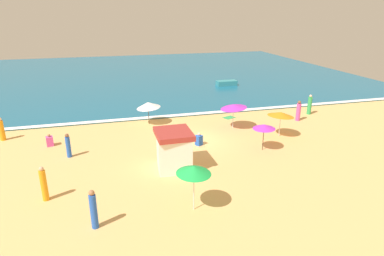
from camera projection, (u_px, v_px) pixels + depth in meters
The scene contains 19 objects.
ground_plane at pixel (196, 141), 24.53m from camera, with size 60.00×60.00×0.00m, color #E5B26B.
ocean_water at pixel (146, 74), 49.97m from camera, with size 60.00×44.00×0.10m, color #196084.
wave_breaker_foam at pixel (177, 115), 30.22m from camera, with size 57.00×0.70×0.01m, color white.
lifeguard_cabana at pixel (174, 150), 19.98m from camera, with size 2.14×2.39×2.40m.
beach_umbrella_0 at pixel (194, 170), 15.41m from camera, with size 2.38×2.38×2.37m.
beach_umbrella_1 at pixel (234, 106), 26.55m from camera, with size 2.38×2.36×2.17m.
beach_umbrella_2 at pixel (264, 127), 22.45m from camera, with size 1.98×1.97×1.89m.
beach_umbrella_3 at pixel (281, 114), 24.89m from camera, with size 2.50×2.49×2.02m.
beach_umbrella_4 at pixel (148, 105), 27.64m from camera, with size 2.18×2.15×2.01m.
beachgoer_0 at pixel (68, 146), 21.63m from camera, with size 0.36×0.36×1.64m.
beachgoer_1 at pixel (298, 111), 28.83m from camera, with size 0.53×0.53×1.79m.
beachgoer_3 at pixel (50, 141), 23.57m from camera, with size 0.54×0.54×0.88m.
beachgoer_4 at pixel (44, 184), 16.63m from camera, with size 0.45×0.45×1.89m.
beachgoer_5 at pixel (310, 105), 30.59m from camera, with size 0.52×0.52×1.86m.
beachgoer_6 at pixel (94, 210), 14.48m from camera, with size 0.43×0.43×1.90m.
beachgoer_7 at pixel (199, 140), 23.69m from camera, with size 0.57×0.57×0.94m.
beachgoer_8 at pixel (1, 130), 24.44m from camera, with size 0.55×0.55×1.78m.
beach_towel_2 at pixel (229, 118), 29.87m from camera, with size 1.28×1.13×0.01m.
small_boat_0 at pixel (227, 83), 42.10m from camera, with size 2.55×1.21×0.61m.
Camera 1 is at (-6.20, -21.91, 9.18)m, focal length 30.93 mm.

